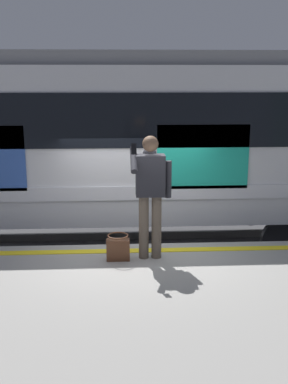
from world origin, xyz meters
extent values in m
plane|color=#3D3D3F|center=(0.00, 0.00, 0.00)|extent=(24.71, 24.71, 0.00)
cube|color=gray|center=(0.00, 2.44, 0.48)|extent=(12.44, 4.87, 0.97)
cube|color=yellow|center=(0.00, 0.30, 0.97)|extent=(12.19, 0.16, 0.01)
cube|color=slate|center=(0.00, -1.52, 0.08)|extent=(16.17, 0.08, 0.16)
cube|color=slate|center=(0.00, -2.96, 0.08)|extent=(16.17, 0.08, 0.16)
cube|color=silver|center=(0.73, -2.24, 2.31)|extent=(10.64, 2.72, 2.72)
cube|color=gray|center=(0.73, -2.24, 3.79)|extent=(10.42, 2.50, 0.24)
cube|color=black|center=(0.73, -0.86, 2.78)|extent=(10.11, 0.03, 0.90)
cube|color=silver|center=(0.73, -0.86, 1.56)|extent=(10.11, 0.03, 0.24)
cube|color=#19A58C|center=(-1.13, -0.86, 2.17)|extent=(1.55, 0.02, 1.09)
cylinder|color=black|center=(-2.72, -1.15, 0.58)|extent=(0.84, 0.12, 0.84)
cylinder|color=black|center=(-2.72, -3.33, 0.58)|extent=(0.84, 0.12, 0.84)
cylinder|color=brown|center=(-0.23, 0.57, 1.42)|extent=(0.14, 0.14, 0.91)
cylinder|color=brown|center=(-0.05, 0.57, 1.42)|extent=(0.14, 0.14, 0.91)
cube|color=black|center=(-0.14, 0.57, 2.17)|extent=(0.40, 0.24, 0.57)
sphere|color=black|center=(-0.14, 0.41, 2.43)|extent=(0.20, 0.20, 0.20)
sphere|color=#997051|center=(-0.14, 0.57, 2.60)|extent=(0.22, 0.22, 0.22)
cylinder|color=black|center=(-0.39, 0.57, 2.11)|extent=(0.09, 0.09, 0.52)
cylinder|color=black|center=(0.09, 0.65, 2.40)|extent=(0.09, 0.42, 0.33)
cube|color=black|center=(0.09, 0.75, 2.56)|extent=(0.07, 0.02, 0.15)
cube|color=#59331E|center=(0.31, 0.64, 1.12)|extent=(0.32, 0.15, 0.30)
torus|color=#59331E|center=(0.31, 0.64, 1.33)|extent=(0.30, 0.30, 0.02)
camera|label=1|loc=(0.29, 6.91, 3.50)|focal=44.25mm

